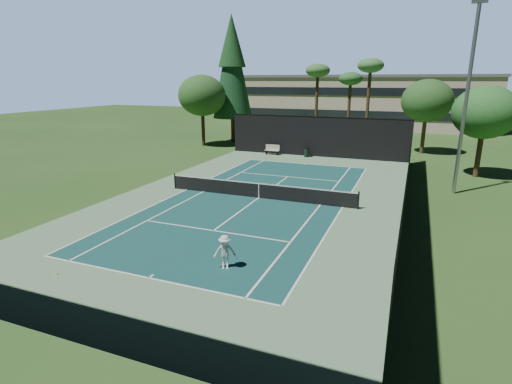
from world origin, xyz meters
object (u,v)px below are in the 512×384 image
(tennis_net, at_px, (259,190))
(tennis_ball_c, at_px, (257,192))
(tennis_ball_d, at_px, (237,176))
(park_bench, at_px, (272,149))
(tennis_ball_b, at_px, (235,184))
(trash_bin, at_px, (307,152))
(player, at_px, (225,252))
(tennis_ball_a, at_px, (57,274))

(tennis_net, relative_size, tennis_ball_c, 186.71)
(tennis_ball_d, relative_size, park_bench, 0.05)
(tennis_net, relative_size, tennis_ball_b, 168.20)
(park_bench, xyz_separation_m, trash_bin, (3.68, -0.04, -0.07))
(tennis_net, height_order, player, player)
(tennis_ball_d, bearing_deg, player, -67.48)
(player, bearing_deg, tennis_ball_a, -175.77)
(trash_bin, bearing_deg, park_bench, 179.39)
(tennis_ball_c, bearing_deg, tennis_ball_d, 129.76)
(player, xyz_separation_m, tennis_ball_d, (-6.29, 15.17, -0.70))
(trash_bin, bearing_deg, tennis_ball_b, -99.92)
(player, relative_size, park_bench, 0.97)
(tennis_net, relative_size, tennis_ball_d, 186.01)
(player, bearing_deg, tennis_ball_b, 90.61)
(tennis_net, relative_size, park_bench, 8.60)
(tennis_ball_c, relative_size, park_bench, 0.05)
(player, height_order, tennis_ball_b, player)
(tennis_net, height_order, tennis_ball_d, tennis_net)
(trash_bin, bearing_deg, tennis_ball_d, -106.94)
(tennis_ball_b, distance_m, trash_bin, 12.77)
(tennis_ball_d, bearing_deg, tennis_ball_a, -89.06)
(tennis_ball_a, xyz_separation_m, tennis_ball_b, (0.60, 15.76, 0.00))
(tennis_ball_a, bearing_deg, player, 26.49)
(trash_bin, bearing_deg, player, -82.82)
(player, height_order, tennis_ball_c, player)
(tennis_ball_b, xyz_separation_m, tennis_ball_d, (-0.90, 2.40, -0.00))
(park_bench, height_order, trash_bin, park_bench)
(player, xyz_separation_m, tennis_ball_b, (-5.39, 12.78, -0.69))
(tennis_net, bearing_deg, tennis_ball_a, -105.39)
(tennis_net, distance_m, tennis_ball_c, 1.49)
(tennis_ball_a, xyz_separation_m, tennis_ball_d, (-0.30, 18.16, -0.00))
(park_bench, bearing_deg, trash_bin, -0.61)
(tennis_ball_d, bearing_deg, tennis_ball_c, -50.24)
(tennis_ball_d, bearing_deg, tennis_net, -53.16)
(tennis_ball_a, bearing_deg, tennis_ball_b, 87.82)
(tennis_ball_a, height_order, park_bench, park_bench)
(tennis_ball_a, distance_m, tennis_ball_c, 14.54)
(tennis_ball_b, xyz_separation_m, tennis_ball_c, (2.36, -1.52, -0.00))
(tennis_ball_a, bearing_deg, tennis_ball_d, 90.94)
(tennis_ball_b, bearing_deg, tennis_ball_d, 110.59)
(tennis_ball_c, height_order, tennis_ball_d, same)
(tennis_net, bearing_deg, tennis_ball_b, 136.98)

